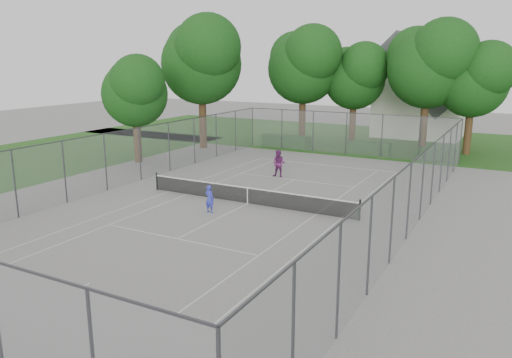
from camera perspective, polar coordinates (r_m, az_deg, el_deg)
The scene contains 17 objects.
ground at distance 27.80m, azimuth -0.98°, elevation -2.83°, with size 120.00×120.00×0.00m, color slate.
grass_far at distance 51.55m, azimuth 13.36°, elevation 4.41°, with size 60.00×20.00×0.00m, color #1F4A15.
court_markings at distance 27.80m, azimuth -0.98°, elevation -2.82°, with size 11.03×23.83×0.01m.
tennis_net at distance 27.66m, azimuth -0.98°, elevation -1.81°, with size 12.87×0.10×1.10m.
perimeter_fence at distance 27.34m, azimuth -1.00°, elevation 0.81°, with size 18.08×34.08×3.52m.
tree_far_left at distance 48.17m, azimuth 5.50°, elevation 13.13°, with size 7.65×6.99×11.00m.
tree_far_midleft at distance 48.73m, azimuth 11.28°, elevation 11.69°, with size 6.58×6.01×9.47m.
tree_far_midright at distance 45.31m, azimuth 19.23°, elevation 12.58°, with size 7.76×7.09×11.16m.
tree_far_right at distance 45.28m, azimuth 23.70°, elevation 10.61°, with size 6.50×5.93×9.34m.
tree_side_back at distance 45.08m, azimuth -6.23°, elevation 13.68°, with size 8.12×7.41×11.67m.
tree_side_front at distance 39.49m, azimuth -13.68°, elevation 9.99°, with size 5.74×5.24×8.25m.
hedge_left at distance 45.78m, azimuth 3.47°, elevation 4.33°, with size 4.37×1.31×1.09m, color #184014.
hedge_mid at distance 43.34m, azimuth 12.90°, elevation 3.48°, with size 3.39×0.97×1.07m, color #184014.
hedge_right at distance 42.47m, azimuth 19.95°, elevation 2.67°, with size 2.92×1.07×0.88m, color #184014.
house at distance 54.68m, azimuth 18.30°, elevation 9.09°, with size 8.51×6.59×10.59m.
girl_player at distance 26.16m, azimuth -5.33°, elevation -2.26°, with size 0.54×0.35×1.47m, color #3037B5.
woman_player at distance 33.88m, azimuth 2.61°, elevation 1.77°, with size 0.91×0.71×1.87m, color #612059.
Camera 1 is at (13.09, -23.25, 7.80)m, focal length 35.00 mm.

